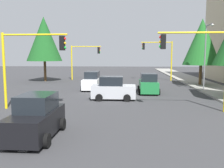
% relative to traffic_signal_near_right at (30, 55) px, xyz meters
% --- Properties ---
extents(ground_plane, '(120.00, 120.00, 0.00)m').
position_rel_traffic_signal_near_right_xyz_m(ground_plane, '(-6.00, 5.63, -3.75)').
color(ground_plane, '#353538').
extents(sidewalk_kerb, '(80.00, 4.00, 0.15)m').
position_rel_traffic_signal_near_right_xyz_m(sidewalk_kerb, '(-11.00, 16.13, -3.68)').
color(sidewalk_kerb, gray).
rests_on(sidewalk_kerb, ground).
extents(lane_arrow_near, '(2.40, 1.10, 1.10)m').
position_rel_traffic_signal_near_right_xyz_m(lane_arrow_near, '(5.51, 2.63, -3.75)').
color(lane_arrow_near, silver).
rests_on(lane_arrow_near, ground).
extents(traffic_signal_near_right, '(0.36, 4.59, 5.27)m').
position_rel_traffic_signal_near_right_xyz_m(traffic_signal_near_right, '(0.00, 0.00, 0.00)').
color(traffic_signal_near_right, yellow).
rests_on(traffic_signal_near_right, ground).
extents(traffic_signal_near_left, '(0.36, 4.59, 5.35)m').
position_rel_traffic_signal_near_right_xyz_m(traffic_signal_near_left, '(-0.00, 11.28, 0.05)').
color(traffic_signal_near_left, yellow).
rests_on(traffic_signal_near_left, ground).
extents(traffic_signal_far_right, '(0.36, 4.59, 5.22)m').
position_rel_traffic_signal_near_right_xyz_m(traffic_signal_far_right, '(-20.00, 0.01, -0.03)').
color(traffic_signal_far_right, yellow).
rests_on(traffic_signal_far_right, ground).
extents(traffic_signal_far_left, '(0.36, 4.59, 5.81)m').
position_rel_traffic_signal_near_right_xyz_m(traffic_signal_far_left, '(-20.00, 11.35, 0.35)').
color(traffic_signal_far_left, yellow).
rests_on(traffic_signal_far_left, ground).
extents(street_lamp_curbside, '(2.15, 0.28, 7.00)m').
position_rel_traffic_signal_near_right_xyz_m(street_lamp_curbside, '(-9.61, 14.83, 0.60)').
color(street_lamp_curbside, slate).
rests_on(street_lamp_curbside, ground).
extents(tree_roadside_mid, '(4.46, 4.46, 8.17)m').
position_rel_traffic_signal_near_right_xyz_m(tree_roadside_mid, '(-14.00, 15.63, 1.61)').
color(tree_roadside_mid, brown).
rests_on(tree_roadside_mid, ground).
extents(tree_opposite_side, '(5.03, 5.03, 9.24)m').
position_rel_traffic_signal_near_right_xyz_m(tree_opposite_side, '(-18.00, -5.37, 2.33)').
color(tree_opposite_side, brown).
rests_on(tree_opposite_side, ground).
extents(car_green, '(3.77, 2.03, 1.98)m').
position_rel_traffic_signal_near_right_xyz_m(car_green, '(-7.69, 8.74, -2.86)').
color(car_green, '#1E7238').
rests_on(car_green, ground).
extents(car_silver, '(2.04, 3.69, 1.98)m').
position_rel_traffic_signal_near_right_xyz_m(car_silver, '(-4.00, 5.46, -2.86)').
color(car_silver, '#B2B5BA').
rests_on(car_silver, ground).
extents(car_black, '(3.80, 1.97, 1.98)m').
position_rel_traffic_signal_near_right_xyz_m(car_black, '(5.69, 2.57, -2.86)').
color(car_black, black).
rests_on(car_black, ground).
extents(car_white, '(4.13, 1.95, 1.98)m').
position_rel_traffic_signal_near_right_xyz_m(car_white, '(-9.87, 2.77, -2.85)').
color(car_white, white).
rests_on(car_white, ground).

